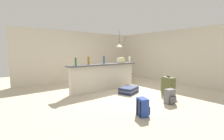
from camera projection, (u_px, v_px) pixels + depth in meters
ground_plane at (120, 91)px, 6.06m from camera, size 13.00×13.00×0.05m
wall_back at (82, 56)px, 8.28m from camera, size 6.60×0.10×2.50m
wall_right at (161, 56)px, 8.03m from camera, size 0.10×6.00×2.50m
partition_half_wall at (104, 78)px, 6.02m from camera, size 2.80×0.20×0.97m
bar_countertop at (104, 64)px, 5.96m from camera, size 2.96×0.40×0.05m
bottle_green at (76, 62)px, 5.11m from camera, size 0.06×0.06×0.26m
bottle_amber at (89, 61)px, 5.58m from camera, size 0.07×0.07×0.29m
bottle_blue at (104, 60)px, 5.87m from camera, size 0.06×0.06×0.30m
bottle_clear at (118, 60)px, 6.32m from camera, size 0.06×0.06×0.22m
bottle_white at (130, 59)px, 6.70m from camera, size 0.07×0.07×0.27m
grocery_bag at (121, 60)px, 6.54m from camera, size 0.26×0.18×0.22m
dining_table at (119, 68)px, 7.87m from camera, size 1.10×0.80×0.74m
dining_chair_near_partition at (126, 72)px, 7.51m from camera, size 0.43×0.43×0.93m
pendant_lamp at (119, 45)px, 7.71m from camera, size 0.34×0.34×0.83m
suitcase_flat_navy at (129, 90)px, 5.63m from camera, size 0.89×0.68×0.22m
suitcase_upright_olive at (168, 86)px, 5.26m from camera, size 0.36×0.49×0.67m
backpack_blue at (143, 107)px, 3.60m from camera, size 0.30×0.32×0.42m
backpack_grey at (170, 97)px, 4.45m from camera, size 0.31×0.28×0.42m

